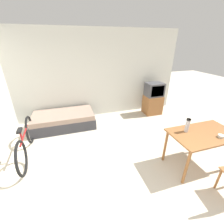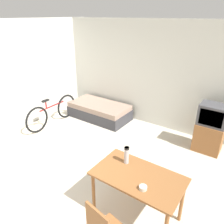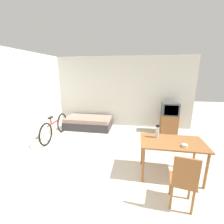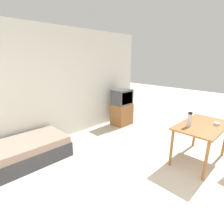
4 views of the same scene
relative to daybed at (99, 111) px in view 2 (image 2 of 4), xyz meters
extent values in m
plane|color=beige|center=(1.02, -3.32, -0.22)|extent=(20.00, 20.00, 0.00)
cube|color=silver|center=(1.02, 0.56, 1.13)|extent=(5.75, 0.06, 2.70)
cube|color=silver|center=(-1.39, -1.40, 1.13)|extent=(0.06, 4.85, 2.70)
cube|color=#333338|center=(0.00, 0.00, -0.07)|extent=(1.75, 0.90, 0.30)
cube|color=gray|center=(0.00, 0.00, 0.15)|extent=(1.69, 0.87, 0.14)
cube|color=brown|center=(2.98, 0.09, 0.10)|extent=(0.57, 0.48, 0.64)
cube|color=#424247|center=(2.98, 0.09, 0.64)|extent=(0.56, 0.43, 0.45)
cube|color=black|center=(2.98, -0.12, 0.64)|extent=(0.46, 0.01, 0.35)
cube|color=brown|center=(2.56, -2.37, 0.53)|extent=(1.24, 0.73, 0.03)
cylinder|color=brown|center=(2.00, -2.67, 0.15)|extent=(0.05, 0.05, 0.74)
cylinder|color=brown|center=(2.00, -2.07, 0.15)|extent=(0.05, 0.05, 0.74)
cylinder|color=brown|center=(3.12, -2.07, 0.15)|extent=(0.05, 0.05, 0.74)
torus|color=black|center=(-0.81, -0.51, 0.12)|extent=(0.08, 0.69, 0.68)
torus|color=black|center=(-0.77, -1.57, 0.12)|extent=(0.08, 0.69, 0.68)
cylinder|color=maroon|center=(-0.79, -1.04, 0.31)|extent=(0.07, 0.83, 0.04)
cylinder|color=maroon|center=(-0.78, -1.23, 0.41)|extent=(0.04, 0.04, 0.20)
cube|color=black|center=(-0.78, -1.23, 0.53)|extent=(0.09, 0.20, 0.04)
cylinder|color=#B7B7BC|center=(2.27, -2.22, 0.68)|extent=(0.07, 0.07, 0.27)
cylinder|color=black|center=(2.27, -2.22, 0.80)|extent=(0.08, 0.08, 0.03)
cylinder|color=beige|center=(2.73, -2.56, 0.57)|extent=(0.10, 0.10, 0.05)
camera|label=1|loc=(0.22, -4.12, 2.11)|focal=24.00mm
camera|label=2|loc=(3.63, -4.51, 2.58)|focal=35.00mm
camera|label=3|loc=(1.83, -5.26, 1.88)|focal=24.00mm
camera|label=4|loc=(-0.85, -3.37, 1.75)|focal=28.00mm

